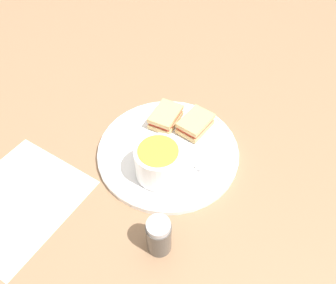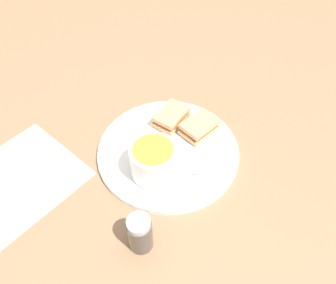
{
  "view_description": "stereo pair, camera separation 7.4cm",
  "coord_description": "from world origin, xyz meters",
  "px_view_note": "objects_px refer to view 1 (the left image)",
  "views": [
    {
      "loc": [
        0.03,
        -0.48,
        0.6
      ],
      "look_at": [
        0.0,
        0.0,
        0.04
      ],
      "focal_mm": 35.0,
      "sensor_mm": 36.0,
      "label": 1
    },
    {
      "loc": [
        0.11,
        -0.47,
        0.6
      ],
      "look_at": [
        0.0,
        0.0,
        0.04
      ],
      "focal_mm": 35.0,
      "sensor_mm": 36.0,
      "label": 2
    }
  ],
  "objects_px": {
    "sandwich_half_near": "(195,124)",
    "soup_bowl": "(158,162)",
    "spoon": "(200,167)",
    "salt_shaker": "(161,236)",
    "sandwich_half_far": "(166,117)"
  },
  "relations": [
    {
      "from": "sandwich_half_near",
      "to": "soup_bowl",
      "type": "bearing_deg",
      "value": -118.82
    },
    {
      "from": "spoon",
      "to": "salt_shaker",
      "type": "bearing_deg",
      "value": -147.13
    },
    {
      "from": "sandwich_half_near",
      "to": "sandwich_half_far",
      "type": "xyz_separation_m",
      "value": [
        -0.07,
        0.02,
        0.0
      ]
    },
    {
      "from": "salt_shaker",
      "to": "soup_bowl",
      "type": "bearing_deg",
      "value": 96.82
    },
    {
      "from": "sandwich_half_far",
      "to": "salt_shaker",
      "type": "relative_size",
      "value": 1.13
    },
    {
      "from": "spoon",
      "to": "sandwich_half_far",
      "type": "height_order",
      "value": "sandwich_half_far"
    },
    {
      "from": "sandwich_half_far",
      "to": "spoon",
      "type": "bearing_deg",
      "value": -58.61
    },
    {
      "from": "soup_bowl",
      "to": "sandwich_half_far",
      "type": "bearing_deg",
      "value": 88.78
    },
    {
      "from": "spoon",
      "to": "soup_bowl",
      "type": "bearing_deg",
      "value": 155.86
    },
    {
      "from": "sandwich_half_near",
      "to": "sandwich_half_far",
      "type": "distance_m",
      "value": 0.08
    },
    {
      "from": "spoon",
      "to": "salt_shaker",
      "type": "distance_m",
      "value": 0.19
    },
    {
      "from": "sandwich_half_near",
      "to": "salt_shaker",
      "type": "bearing_deg",
      "value": -100.96
    },
    {
      "from": "soup_bowl",
      "to": "salt_shaker",
      "type": "height_order",
      "value": "soup_bowl"
    },
    {
      "from": "sandwich_half_near",
      "to": "sandwich_half_far",
      "type": "height_order",
      "value": "same"
    },
    {
      "from": "soup_bowl",
      "to": "sandwich_half_far",
      "type": "relative_size",
      "value": 1.0
    }
  ]
}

